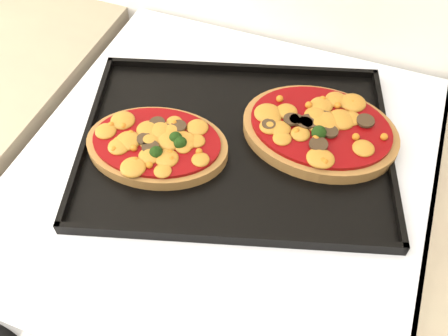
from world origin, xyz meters
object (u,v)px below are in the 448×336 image
at_px(stove, 226,288).
at_px(baking_tray, 236,142).
at_px(pizza_left, 157,144).
at_px(pizza_right, 320,129).

distance_m(stove, baking_tray, 0.47).
distance_m(baking_tray, pizza_left, 0.12).
distance_m(pizza_left, pizza_right, 0.24).
height_order(baking_tray, pizza_right, pizza_right).
xyz_separation_m(baking_tray, pizza_left, (-0.10, -0.05, 0.01)).
bearing_deg(stove, pizza_left, -162.63).
height_order(baking_tray, pizza_left, pizza_left).
bearing_deg(baking_tray, pizza_left, -168.93).
height_order(stove, pizza_left, pizza_left).
bearing_deg(pizza_left, baking_tray, 27.83).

